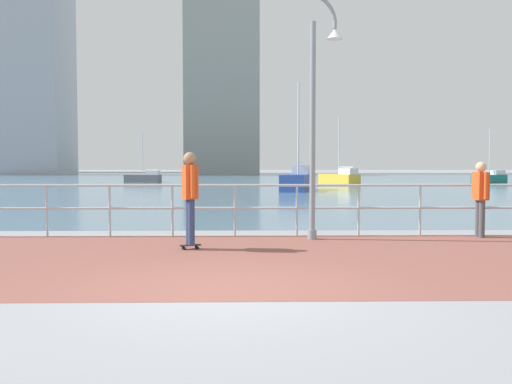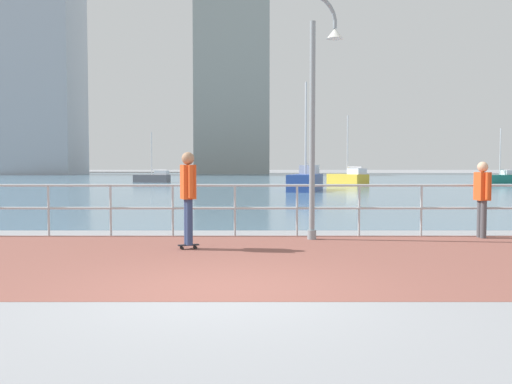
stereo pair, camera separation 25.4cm
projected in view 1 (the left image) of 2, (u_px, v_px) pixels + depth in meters
name	position (u px, v px, depth m)	size (l,w,h in m)	color
ground	(242.00, 183.00, 46.97)	(220.00, 220.00, 0.00)	gray
brick_paving	(232.00, 258.00, 9.49)	(28.00, 6.02, 0.01)	brown
harbor_water	(242.00, 180.00, 57.42)	(180.00, 88.00, 0.00)	slate
waterfront_railing	(235.00, 200.00, 12.45)	(25.25, 0.06, 1.17)	#B2BCC1
lamppost	(319.00, 105.00, 11.85)	(0.77, 0.50, 5.22)	gray
skateboarder	(190.00, 191.00, 10.45)	(0.41, 0.55, 1.84)	black
bystander	(481.00, 193.00, 12.20)	(0.27, 0.56, 1.67)	#4C4C51
sailboat_gray	(299.00, 180.00, 33.82)	(2.62, 4.89, 6.56)	#284799
sailboat_yellow	(490.00, 178.00, 47.42)	(3.43, 2.35, 4.65)	#197266
sailboat_red	(340.00, 178.00, 43.88)	(2.93, 3.97, 5.45)	gold
sailboat_blue	(144.00, 178.00, 48.69)	(3.30, 1.65, 4.45)	#595960
tower_glass	(223.00, 53.00, 94.63)	(12.16, 14.42, 42.83)	#939993
tower_concrete	(19.00, 41.00, 84.35)	(14.40, 10.27, 42.40)	#A3A8B2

